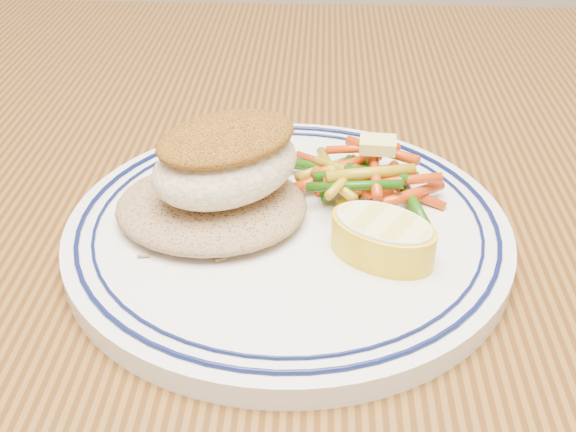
% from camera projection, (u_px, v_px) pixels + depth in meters
% --- Properties ---
extents(dining_table, '(1.50, 0.90, 0.75)m').
position_uv_depth(dining_table, '(318.00, 309.00, 0.56)').
color(dining_table, '#482A0E').
rests_on(dining_table, ground).
extents(plate, '(0.28, 0.28, 0.02)m').
position_uv_depth(plate, '(288.00, 230.00, 0.46)').
color(plate, white).
rests_on(plate, dining_table).
extents(rice_pilaf, '(0.12, 0.11, 0.02)m').
position_uv_depth(rice_pilaf, '(211.00, 202.00, 0.45)').
color(rice_pilaf, olive).
rests_on(rice_pilaf, plate).
extents(fish_fillet, '(0.12, 0.11, 0.05)m').
position_uv_depth(fish_fillet, '(226.00, 159.00, 0.44)').
color(fish_fillet, beige).
rests_on(fish_fillet, rice_pilaf).
extents(vegetable_pile, '(0.11, 0.10, 0.03)m').
position_uv_depth(vegetable_pile, '(360.00, 176.00, 0.48)').
color(vegetable_pile, '#AB8912').
rests_on(vegetable_pile, plate).
extents(butter_pat, '(0.03, 0.02, 0.01)m').
position_uv_depth(butter_pat, '(378.00, 145.00, 0.48)').
color(butter_pat, '#FBE17A').
rests_on(butter_pat, vegetable_pile).
extents(lemon_wedge, '(0.08, 0.08, 0.03)m').
position_uv_depth(lemon_wedge, '(383.00, 236.00, 0.42)').
color(lemon_wedge, yellow).
rests_on(lemon_wedge, plate).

